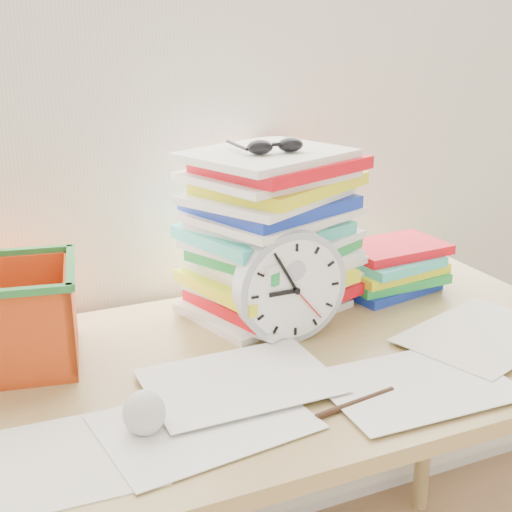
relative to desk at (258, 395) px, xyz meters
name	(u,v)px	position (x,y,z in m)	size (l,w,h in m)	color
curtain	(183,43)	(0.00, 0.38, 0.62)	(2.40, 0.01, 2.50)	white
desk	(258,395)	(0.00, 0.00, 0.00)	(1.40, 0.70, 0.75)	#997E47
paper_stack	(272,233)	(0.12, 0.20, 0.25)	(0.35, 0.29, 0.35)	white
clock	(290,286)	(0.09, 0.06, 0.19)	(0.22, 0.22, 0.04)	#A2A8B0
sunglasses	(275,146)	(0.11, 0.16, 0.44)	(0.13, 0.11, 0.03)	black
book_stack	(392,268)	(0.42, 0.20, 0.13)	(0.26, 0.20, 0.11)	white
crumpled_ball	(144,412)	(-0.26, -0.15, 0.11)	(0.07, 0.07, 0.07)	silver
pen	(356,403)	(0.08, -0.22, 0.08)	(0.01, 0.01, 0.16)	black
scattered_papers	(258,356)	(0.00, 0.00, 0.08)	(1.26, 0.42, 0.02)	white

